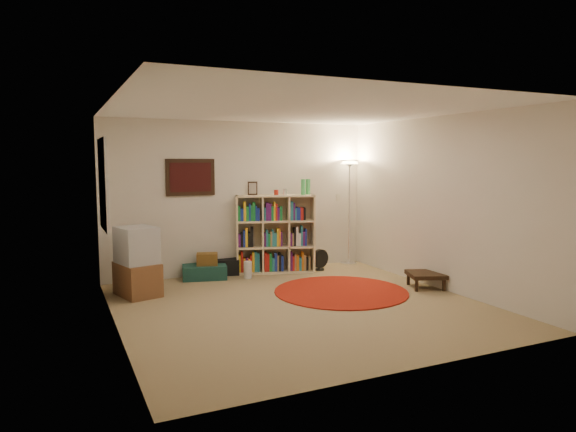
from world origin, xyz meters
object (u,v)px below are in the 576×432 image
suitcase (204,272)px  floor_fan (320,260)px  tv_stand (137,263)px  floor_lamp (349,178)px  bookshelf (274,235)px  side_table (426,275)px

suitcase → floor_fan: bearing=5.9°
floor_fan → tv_stand: bearing=174.8°
floor_lamp → floor_fan: bearing=-160.0°
floor_lamp → suitcase: bearing=-179.1°
tv_stand → suitcase: size_ratio=1.26×
floor_fan → suitcase: floor_fan is taller
bookshelf → suitcase: 1.30m
floor_lamp → floor_fan: size_ratio=5.17×
floor_lamp → suitcase: floor_lamp is taller
bookshelf → tv_stand: bearing=-148.3°
bookshelf → tv_stand: size_ratio=1.63×
floor_fan → tv_stand: 3.11m
bookshelf → floor_fan: bearing=2.3°
side_table → floor_lamp: bearing=93.1°
tv_stand → suitcase: (1.11, 0.62, -0.35)m
tv_stand → floor_fan: bearing=-8.4°
floor_lamp → suitcase: (-2.68, -0.04, -1.45)m
floor_fan → tv_stand: size_ratio=0.38×
side_table → bookshelf: bearing=129.6°
suitcase → side_table: side_table is taller
tv_stand → floor_lamp: bearing=-5.9°
floor_lamp → tv_stand: 4.00m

